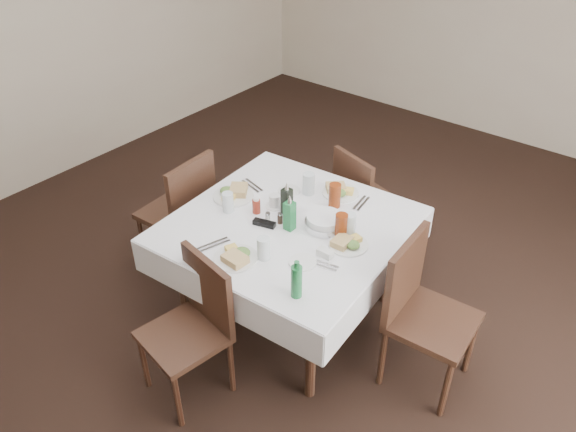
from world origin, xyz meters
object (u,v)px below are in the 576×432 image
Objects in this scene: water_n at (309,184)px; green_bottle at (297,281)px; oil_cruet_green at (290,215)px; chair_west at (183,207)px; water_e at (349,225)px; chair_east at (420,305)px; chair_south at (195,320)px; chair_north at (361,197)px; water_w at (228,202)px; ketchup_bottle at (256,206)px; bread_basket at (325,222)px; coffee_mug at (275,202)px; oil_cruet_dark at (287,201)px; dining_table at (289,233)px; water_s at (264,248)px.

water_n is 1.00m from green_bottle.
chair_west is at bearing -178.76° from oil_cruet_green.
chair_east is at bearing -6.22° from water_e.
chair_west is at bearing -171.26° from water_e.
chair_south is at bearing -137.96° from chair_east.
chair_south is 0.82m from oil_cruet_green.
chair_west reaches higher than chair_north.
ketchup_bottle is (0.15, 0.10, -0.01)m from water_w.
water_n is at bearing 111.24° from oil_cruet_green.
bread_basket is at bearing -169.70° from water_e.
oil_cruet_dark is at bearing -9.79° from coffee_mug.
water_w is (-1.27, -0.21, 0.28)m from chair_east.
water_s is at bearing -74.00° from dining_table.
dining_table is 1.51× the size of chair_east.
chair_south is 1.12m from chair_west.
water_n reaches higher than coffee_mug.
chair_west is (-0.92, -0.06, -0.15)m from dining_table.
coffee_mug is (0.20, 0.22, -0.03)m from water_w.
water_n is at bearing -99.99° from chair_north.
water_n reaches higher than water_w.
water_w is 1.05× the size of coffee_mug.
chair_south is 0.82m from ketchup_bottle.
oil_cruet_dark is (0.31, 0.20, 0.04)m from water_w.
chair_east is at bearing -42.18° from chair_north.
green_bottle is at bearing -42.84° from coffee_mug.
water_e is at bearing 173.78° from chair_east.
water_n is 0.40m from bread_basket.
water_n is 1.07× the size of water_s.
chair_west is 0.61m from water_w.
coffee_mug is (0.05, 0.12, -0.01)m from ketchup_bottle.
water_n is (0.80, 0.42, 0.30)m from chair_west.
chair_south is at bearing -149.31° from green_bottle.
water_n is at bearing 72.94° from ketchup_bottle.
coffee_mug reaches higher than dining_table.
chair_north is 1.50m from green_bottle.
chair_east reaches higher than dining_table.
water_n reaches higher than bread_basket.
chair_north is 3.53× the size of bread_basket.
chair_south reaches higher than ketchup_bottle.
ketchup_bottle is at bearing 178.59° from oil_cruet_green.
water_w is at bearing -119.07° from water_n.
ketchup_bottle is (-0.43, -0.14, 0.01)m from bread_basket.
water_w reaches higher than chair_north.
chair_east is at bearing 0.25° from oil_cruet_dark.
oil_cruet_green is 0.60m from green_bottle.
dining_table is 0.68m from green_bottle.
chair_west is at bearing -175.67° from chair_east.
water_n is at bearing 98.57° from oil_cruet_dark.
oil_cruet_dark is (-0.07, 0.07, 0.18)m from dining_table.
water_w is (-0.33, 0.64, 0.32)m from chair_south.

